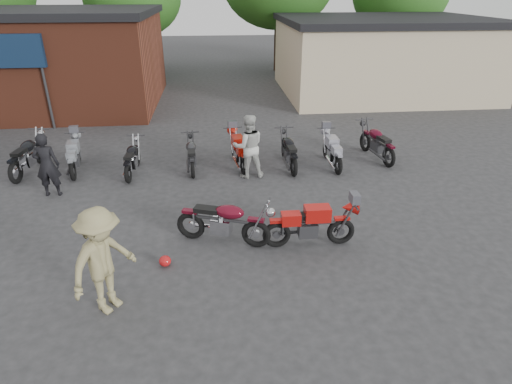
{
  "coord_description": "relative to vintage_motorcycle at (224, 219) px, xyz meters",
  "views": [
    {
      "loc": [
        -0.23,
        -7.39,
        5.18
      ],
      "look_at": [
        0.63,
        1.41,
        0.9
      ],
      "focal_mm": 30.0,
      "sensor_mm": 36.0,
      "label": 1
    }
  ],
  "objects": [
    {
      "name": "person_light",
      "position": [
        0.82,
        3.64,
        0.34
      ],
      "size": [
        0.98,
        0.79,
        1.89
      ],
      "primitive_type": "imported",
      "rotation": [
        0.0,
        0.0,
        3.23
      ],
      "color": "#B8B9B5",
      "rests_on": "ground"
    },
    {
      "name": "row_bike_7",
      "position": [
        5.13,
        4.73,
        0.0
      ],
      "size": [
        1.04,
        2.17,
        1.21
      ],
      "primitive_type": null,
      "rotation": [
        0.0,
        0.0,
        1.74
      ],
      "color": "#4A091A",
      "rests_on": "ground"
    },
    {
      "name": "row_bike_2",
      "position": [
        -2.66,
        4.21,
        -0.07
      ],
      "size": [
        0.67,
        1.85,
        1.06
      ],
      "primitive_type": null,
      "rotation": [
        0.0,
        0.0,
        1.53
      ],
      "color": "black",
      "rests_on": "ground"
    },
    {
      "name": "vintage_motorcycle",
      "position": [
        0.0,
        0.0,
        0.0
      ],
      "size": [
        2.19,
        1.34,
        1.21
      ],
      "primitive_type": null,
      "rotation": [
        0.0,
        0.0,
        -0.34
      ],
      "color": "#580B19",
      "rests_on": "ground"
    },
    {
      "name": "row_bike_3",
      "position": [
        -0.89,
        4.37,
        -0.07
      ],
      "size": [
        0.72,
        1.86,
        1.06
      ],
      "primitive_type": null,
      "rotation": [
        0.0,
        0.0,
        1.64
      ],
      "color": "#252528",
      "rests_on": "ground"
    },
    {
      "name": "brick_building",
      "position": [
        -8.87,
        13.26,
        1.4
      ],
      "size": [
        12.0,
        8.0,
        4.0
      ],
      "primitive_type": "cube",
      "color": "brown",
      "rests_on": "ground"
    },
    {
      "name": "person_dark",
      "position": [
        -4.62,
        2.89,
        0.28
      ],
      "size": [
        0.67,
        0.46,
        1.76
      ],
      "primitive_type": "imported",
      "rotation": [
        0.0,
        0.0,
        3.21
      ],
      "color": "black",
      "rests_on": "ground"
    },
    {
      "name": "stucco_building",
      "position": [
        8.63,
        14.26,
        1.15
      ],
      "size": [
        10.0,
        8.0,
        3.5
      ],
      "primitive_type": "cube",
      "color": "tan",
      "rests_on": "ground"
    },
    {
      "name": "sportbike",
      "position": [
        1.87,
        -0.28,
        -0.03
      ],
      "size": [
        1.96,
        0.65,
        1.14
      ],
      "primitive_type": null,
      "rotation": [
        0.0,
        0.0,
        -0.0
      ],
      "color": "red",
      "rests_on": "ground"
    },
    {
      "name": "tree_1",
      "position": [
        -4.87,
        21.26,
        3.1
      ],
      "size": [
        5.92,
        5.92,
        7.4
      ],
      "primitive_type": null,
      "color": "#265817",
      "rests_on": "ground"
    },
    {
      "name": "row_bike_0",
      "position": [
        -5.81,
        4.59,
        0.01
      ],
      "size": [
        0.93,
        2.18,
        1.23
      ],
      "primitive_type": null,
      "rotation": [
        0.0,
        0.0,
        1.46
      ],
      "color": "black",
      "rests_on": "ground"
    },
    {
      "name": "row_bike_1",
      "position": [
        -4.44,
        4.55,
        -0.06
      ],
      "size": [
        0.92,
        1.96,
        1.09
      ],
      "primitive_type": null,
      "rotation": [
        0.0,
        0.0,
        1.73
      ],
      "color": "gray",
      "rests_on": "ground"
    },
    {
      "name": "tree_3",
      "position": [
        12.13,
        21.26,
        3.2
      ],
      "size": [
        6.08,
        6.08,
        7.6
      ],
      "primitive_type": null,
      "color": "#265817",
      "rests_on": "ground"
    },
    {
      "name": "row_bike_5",
      "position": [
        2.14,
        4.27,
        -0.03
      ],
      "size": [
        0.73,
        2.0,
        1.15
      ],
      "primitive_type": null,
      "rotation": [
        0.0,
        0.0,
        1.61
      ],
      "color": "black",
      "rests_on": "ground"
    },
    {
      "name": "ground",
      "position": [
        0.13,
        -0.74,
        -0.6
      ],
      "size": [
        90.0,
        90.0,
        0.0
      ],
      "primitive_type": "plane",
      "color": "#2C2C2E"
    },
    {
      "name": "helmet",
      "position": [
        -1.25,
        -0.75,
        -0.49
      ],
      "size": [
        0.29,
        0.29,
        0.23
      ],
      "primitive_type": "ellipsoid",
      "rotation": [
        0.0,
        0.0,
        -0.21
      ],
      "color": "red",
      "rests_on": "ground"
    },
    {
      "name": "row_bike_4",
      "position": [
        0.57,
        4.48,
        -0.04
      ],
      "size": [
        0.92,
        2.03,
        1.13
      ],
      "primitive_type": null,
      "rotation": [
        0.0,
        0.0,
        1.72
      ],
      "color": "red",
      "rests_on": "ground"
    },
    {
      "name": "person_tan",
      "position": [
        -2.09,
        -1.94,
        0.39
      ],
      "size": [
        1.36,
        1.47,
        1.99
      ],
      "primitive_type": "imported",
      "rotation": [
        0.0,
        0.0,
        0.92
      ],
      "color": "#978C5D",
      "rests_on": "ground"
    },
    {
      "name": "row_bike_6",
      "position": [
        3.52,
        4.24,
        -0.06
      ],
      "size": [
        0.65,
        1.9,
        1.09
      ],
      "primitive_type": null,
      "rotation": [
        0.0,
        0.0,
        1.59
      ],
      "color": "#9D9CAB",
      "rests_on": "ground"
    }
  ]
}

